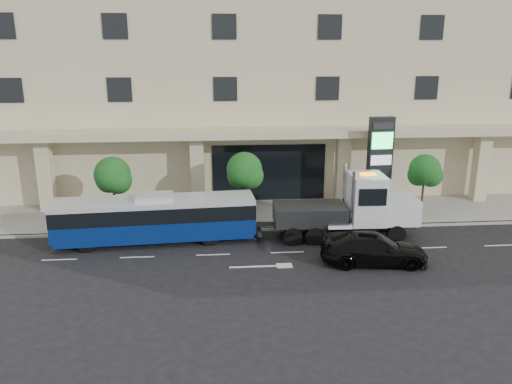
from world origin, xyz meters
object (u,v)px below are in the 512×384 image
Objects in this scene: signage_pylon at (379,165)px; black_sedan at (374,249)px; city_bus at (156,218)px; tow_truck at (352,209)px.

black_sedan is at bearing -112.91° from signage_pylon.
signage_pylon is (14.03, 3.91, 1.92)m from city_bus.
city_bus is 14.69m from signage_pylon.
tow_truck is 5.28m from signage_pylon.
signage_pylon reaches higher than black_sedan.
tow_truck is at bearing 9.37° from black_sedan.
city_bus is at bearing 77.10° from black_sedan.
city_bus is 1.78× the size of signage_pylon.
tow_truck reaches higher than black_sedan.
black_sedan is (11.38, -3.89, -0.65)m from city_bus.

